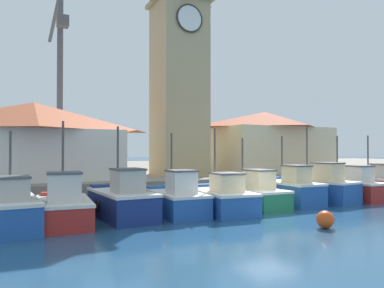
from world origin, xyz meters
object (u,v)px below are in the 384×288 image
at_px(fishing_boat_right_outer, 316,188).
at_px(fishing_boat_far_right, 346,187).
at_px(fishing_boat_right_inner, 288,190).
at_px(warehouse_left, 34,140).
at_px(clock_tower, 179,61).
at_px(warehouse_right, 265,141).
at_px(fishing_boat_end_right, 375,185).
at_px(fishing_boat_center, 220,198).
at_px(fishing_boat_mid_right, 250,194).
at_px(fishing_boat_left_outer, 63,207).
at_px(mooring_buoy, 325,220).
at_px(port_crane_near, 60,104).
at_px(fishing_boat_mid_left, 176,199).
at_px(fishing_boat_left_inner, 122,201).
at_px(fishing_boat_far_left, 11,210).

height_order(fishing_boat_right_outer, fishing_boat_far_right, fishing_boat_right_outer).
distance_m(fishing_boat_right_inner, warehouse_left, 15.72).
distance_m(clock_tower, warehouse_right, 10.42).
distance_m(fishing_boat_right_inner, fishing_boat_end_right, 7.35).
bearing_deg(fishing_boat_far_right, fishing_boat_end_right, -2.00).
bearing_deg(fishing_boat_far_right, fishing_boat_right_inner, -179.15).
xyz_separation_m(clock_tower, warehouse_right, (8.60, 1.05, -5.79)).
bearing_deg(fishing_boat_end_right, fishing_boat_center, -175.93).
bearing_deg(fishing_boat_mid_right, fishing_boat_left_outer, -175.13).
height_order(warehouse_left, mooring_buoy, warehouse_left).
relative_size(fishing_boat_center, fishing_boat_far_right, 0.91).
bearing_deg(port_crane_near, mooring_buoy, -74.87).
height_order(fishing_boat_right_inner, fishing_boat_end_right, fishing_boat_end_right).
relative_size(fishing_boat_mid_left, clock_tower, 0.25).
bearing_deg(fishing_boat_left_outer, fishing_boat_left_inner, 10.45).
relative_size(fishing_boat_mid_right, fishing_boat_right_inner, 1.16).
bearing_deg(clock_tower, fishing_boat_right_inner, -67.43).
distance_m(warehouse_left, mooring_buoy, 17.53).
bearing_deg(fishing_boat_left_inner, clock_tower, 51.86).
distance_m(fishing_boat_far_left, fishing_boat_right_outer, 16.66).
distance_m(fishing_boat_far_left, fishing_boat_far_right, 19.21).
relative_size(fishing_boat_mid_left, mooring_buoy, 6.35).
xyz_separation_m(fishing_boat_left_inner, mooring_buoy, (6.59, -5.71, -0.44)).
height_order(fishing_boat_left_inner, warehouse_left, warehouse_left).
height_order(fishing_boat_left_inner, fishing_boat_center, same).
relative_size(fishing_boat_mid_left, fishing_boat_mid_right, 0.84).
distance_m(fishing_boat_right_outer, fishing_boat_far_right, 2.56).
bearing_deg(fishing_boat_mid_left, fishing_boat_right_outer, 3.50).
height_order(fishing_boat_far_left, mooring_buoy, fishing_boat_far_left).
bearing_deg(fishing_boat_right_inner, mooring_buoy, -118.81).
height_order(clock_tower, mooring_buoy, clock_tower).
distance_m(fishing_boat_left_outer, fishing_boat_center, 7.41).
distance_m(fishing_boat_right_outer, warehouse_left, 17.59).
relative_size(fishing_boat_left_inner, fishing_boat_center, 0.99).
bearing_deg(warehouse_right, fishing_boat_right_outer, -108.67).
height_order(fishing_boat_left_outer, fishing_boat_mid_left, fishing_boat_left_outer).
relative_size(fishing_boat_left_outer, mooring_buoy, 6.23).
bearing_deg(fishing_boat_mid_right, mooring_buoy, -96.15).
distance_m(fishing_boat_center, fishing_boat_right_outer, 7.37).
relative_size(fishing_boat_right_outer, port_crane_near, 0.31).
bearing_deg(port_crane_near, fishing_boat_far_left, -101.37).
bearing_deg(warehouse_left, fishing_boat_mid_right, -37.35).
bearing_deg(fishing_boat_left_outer, fishing_boat_far_left, 174.85).
relative_size(fishing_boat_mid_right, fishing_boat_far_right, 1.00).
xyz_separation_m(fishing_boat_far_left, fishing_boat_far_right, (19.20, 0.69, -0.01)).
distance_m(fishing_boat_far_left, fishing_boat_left_inner, 4.55).
bearing_deg(fishing_boat_left_inner, fishing_boat_end_right, 0.98).
height_order(fishing_boat_left_inner, fishing_boat_right_outer, fishing_boat_right_outer).
bearing_deg(warehouse_right, fishing_boat_mid_right, -131.19).
height_order(fishing_boat_far_left, port_crane_near, port_crane_near).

